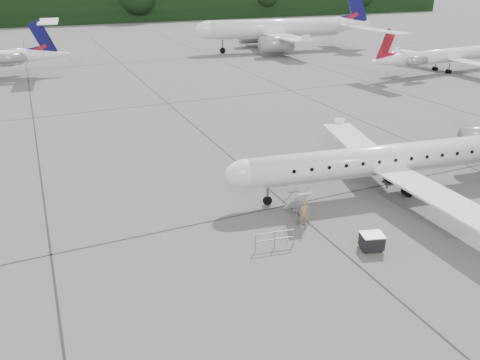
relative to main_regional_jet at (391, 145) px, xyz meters
name	(u,v)px	position (x,y,z in m)	size (l,w,h in m)	color
ground	(385,208)	(-1.84, -2.18, -3.33)	(320.00, 320.00, 0.00)	slate
treeline	(93,10)	(-1.84, 127.82, 0.67)	(260.00, 4.00, 8.00)	black
main_regional_jet	(391,145)	(0.00, 0.00, 0.00)	(25.96, 18.69, 6.66)	white
airstair	(297,202)	(-7.75, -0.91, -2.29)	(0.85, 2.15, 2.09)	white
passenger	(304,213)	(-7.93, -2.13, -2.47)	(0.62, 0.41, 1.71)	#977B52
safety_railing	(275,240)	(-10.67, -3.59, -2.83)	(2.20, 0.08, 1.00)	gray
baggage_cart	(372,241)	(-5.88, -5.87, -2.83)	(1.16, 0.94, 1.01)	black
bg_narrowbody	(275,19)	(22.48, 59.51, 2.60)	(33.01, 23.77, 11.85)	white
bg_regional_right	(450,48)	(37.01, 30.49, 0.14)	(26.48, 19.06, 6.95)	white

